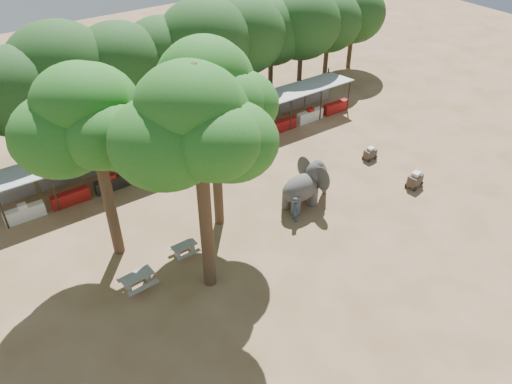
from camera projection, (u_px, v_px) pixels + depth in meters
ground at (322, 259)px, 27.68m from camera, size 100.00×100.00×0.00m
vendor_stalls at (198, 138)px, 36.19m from camera, size 28.00×2.99×2.80m
yard_tree_left at (87, 121)px, 23.44m from camera, size 7.10×6.90×11.02m
yard_tree_center at (193, 126)px, 20.90m from camera, size 7.10×6.90×12.04m
yard_tree_back at (208, 91)px, 25.33m from camera, size 7.10×6.90×11.36m
backdrop_trees at (160, 58)px, 37.08m from camera, size 46.46×5.95×8.33m
elephant at (306, 185)px, 30.94m from camera, size 3.77×2.88×2.87m
handler at (295, 209)px, 29.91m from camera, size 0.52×0.68×1.71m
picnic_table_near at (138, 279)px, 25.64m from camera, size 1.78×1.63×0.84m
picnic_table_far at (184, 248)px, 27.69m from camera, size 1.42×1.28×0.70m
cart_front at (415, 180)px, 32.96m from camera, size 1.27×0.95×1.12m
cart_back at (370, 153)px, 35.79m from camera, size 1.00×0.68×0.95m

